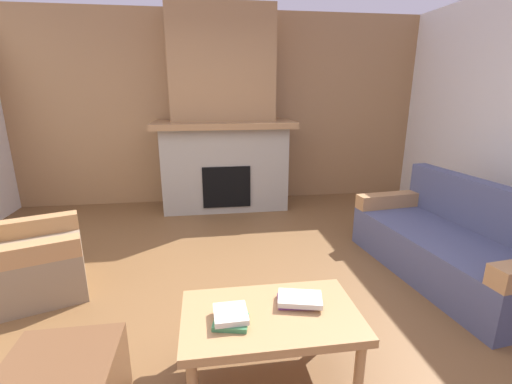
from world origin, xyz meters
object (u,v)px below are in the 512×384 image
object	(u,v)px
fireplace	(224,125)
armchair	(25,261)
couch	(453,246)
coffee_table	(271,321)

from	to	relation	value
fireplace	armchair	bearing A→B (deg)	-129.91
couch	coffee_table	bearing A→B (deg)	-152.85
fireplace	coffee_table	world-z (taller)	fireplace
armchair	coffee_table	world-z (taller)	armchair
couch	coffee_table	distance (m)	2.08
armchair	coffee_table	bearing A→B (deg)	-32.55
fireplace	armchair	xyz separation A→B (m)	(-1.77, -2.11, -0.87)
armchair	coffee_table	distance (m)	2.17
armchair	couch	bearing A→B (deg)	-3.43
coffee_table	couch	bearing A→B (deg)	27.15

